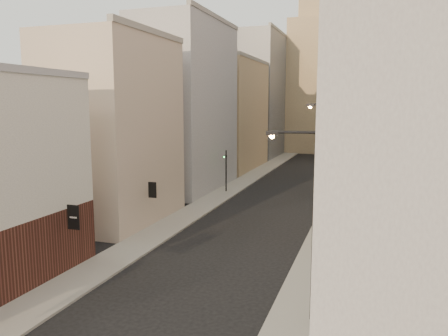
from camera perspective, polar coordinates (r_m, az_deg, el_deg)
sidewalk_left at (r=64.98m, az=4.22°, el=-0.78°), size 3.00×140.00×0.15m
sidewalk_right at (r=63.08m, az=15.74°, el=-1.35°), size 3.00×140.00×0.15m
left_bldg_beige at (r=39.51m, az=-14.19°, el=4.72°), size 8.00×12.00×16.00m
left_bldg_grey at (r=53.61m, az=-4.93°, el=7.95°), size 8.00×16.00×20.00m
left_bldg_tan at (r=70.51m, az=0.95°, el=6.83°), size 8.00×18.00×17.00m
left_bldg_wingrid at (r=89.78m, az=4.87°, el=9.34°), size 8.00×20.00×24.00m
right_bldg_grey at (r=19.51m, az=26.32°, el=0.74°), size 8.00×16.00×16.00m
right_bldg_beige at (r=37.29m, az=22.86°, el=7.21°), size 8.00×16.00×20.00m
right_bldg_wingrid at (r=57.32m, az=21.58°, el=10.43°), size 8.00×20.00×26.00m
highrise at (r=87.01m, az=25.22°, el=17.69°), size 21.00×23.00×51.20m
clock_tower at (r=100.00m, az=12.87°, el=12.29°), size 14.00×14.00×44.90m
white_tower at (r=85.60m, az=19.46°, el=13.39°), size 8.00×8.00×41.50m
streetlamp_near at (r=20.58m, az=11.10°, el=-6.16°), size 2.37×0.62×9.10m
streetlamp_mid at (r=36.08m, az=14.14°, el=1.09°), size 2.72×0.49×10.37m
traffic_light_left at (r=51.04m, az=0.28°, el=0.81°), size 0.58×0.49×5.00m
traffic_light_right at (r=46.72m, az=14.84°, el=0.18°), size 0.79×0.79×5.00m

